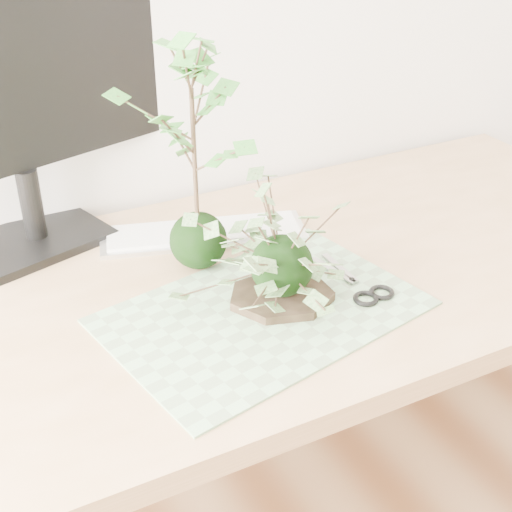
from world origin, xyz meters
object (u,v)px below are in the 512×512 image
object	(u,v)px
desk	(277,311)
maple_kokedama	(192,104)
monitor	(8,80)
ivy_kokedama	(282,240)
keyboard	(203,233)

from	to	relation	value
desk	maple_kokedama	bearing A→B (deg)	145.82
monitor	ivy_kokedama	bearing A→B (deg)	-68.28
ivy_kokedama	monitor	world-z (taller)	monitor
maple_kokedama	monitor	size ratio (longest dim) A/B	0.71
maple_kokedama	keyboard	size ratio (longest dim) A/B	1.04
desk	maple_kokedama	xyz separation A→B (m)	(-0.12, 0.08, 0.38)
ivy_kokedama	monitor	xyz separation A→B (m)	(-0.31, 0.39, 0.19)
keyboard	ivy_kokedama	bearing A→B (deg)	-68.64
monitor	keyboard	bearing A→B (deg)	-40.20
desk	maple_kokedama	world-z (taller)	maple_kokedama
ivy_kokedama	keyboard	xyz separation A→B (m)	(-0.02, 0.27, -0.11)
desk	ivy_kokedama	size ratio (longest dim) A/B	4.94
desk	keyboard	distance (m)	0.21
desk	monitor	xyz separation A→B (m)	(-0.36, 0.30, 0.40)
ivy_kokedama	desk	bearing A→B (deg)	64.06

